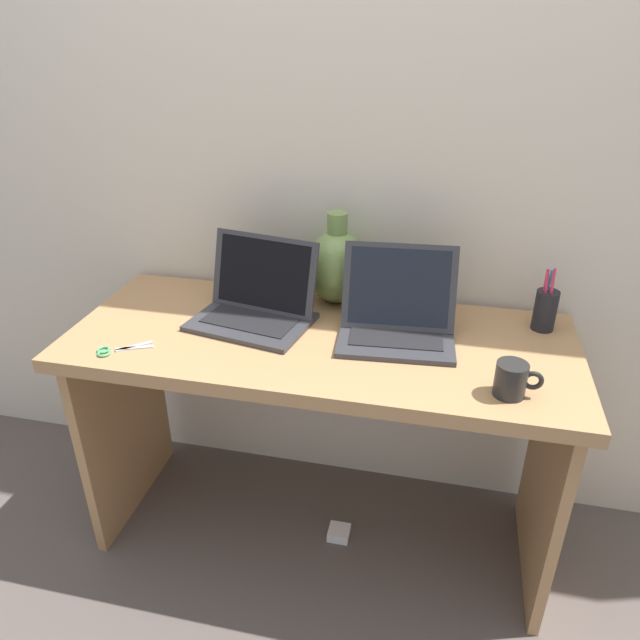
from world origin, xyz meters
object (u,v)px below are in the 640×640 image
object	(u,v)px
laptop_right	(398,314)
coffee_mug	(512,380)
green_vase	(337,266)
power_brick	(339,533)
scissors	(115,350)
pen_cup	(545,309)
laptop_left	(257,299)

from	to	relation	value
laptop_right	coffee_mug	xyz separation A→B (m)	(0.30, -0.24, -0.02)
laptop_right	green_vase	xyz separation A→B (m)	(-0.21, 0.17, 0.06)
laptop_right	power_brick	world-z (taller)	laptop_right
scissors	laptop_right	bearing A→B (deg)	19.84
green_vase	coffee_mug	world-z (taller)	green_vase
coffee_mug	pen_cup	distance (m)	0.38
laptop_left	scissors	world-z (taller)	laptop_left
coffee_mug	power_brick	bearing A→B (deg)	159.42
laptop_left	pen_cup	distance (m)	0.82
green_vase	pen_cup	size ratio (longest dim) A/B	1.49
green_vase	power_brick	bearing A→B (deg)	-74.65
green_vase	scissors	world-z (taller)	green_vase
laptop_left	scissors	distance (m)	0.42
power_brick	laptop_right	bearing A→B (deg)	29.54
green_vase	scissors	size ratio (longest dim) A/B	2.05
laptop_left	pen_cup	world-z (taller)	laptop_left
scissors	laptop_left	bearing A→B (deg)	40.20
scissors	power_brick	distance (m)	0.96
laptop_right	pen_cup	distance (m)	0.42
power_brick	scissors	bearing A→B (deg)	-162.66
coffee_mug	laptop_left	bearing A→B (deg)	160.78
power_brick	laptop_left	bearing A→B (deg)	162.99
pen_cup	power_brick	distance (m)	0.98
laptop_left	laptop_right	distance (m)	0.41
coffee_mug	power_brick	xyz separation A→B (m)	(-0.43, 0.16, -0.78)
laptop_left	scissors	size ratio (longest dim) A/B	2.65
green_vase	pen_cup	bearing A→B (deg)	-4.89
coffee_mug	pen_cup	bearing A→B (deg)	73.20
green_vase	scissors	distance (m)	0.69
green_vase	scissors	xyz separation A→B (m)	(-0.52, -0.44, -0.12)
scissors	power_brick	world-z (taller)	scissors
laptop_right	power_brick	distance (m)	0.81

